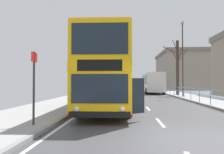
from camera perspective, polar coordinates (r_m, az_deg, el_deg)
name	(u,v)px	position (r m, az deg, el deg)	size (l,w,h in m)	color
ground	(150,137)	(6.78, 10.28, -15.67)	(15.80, 140.00, 0.20)	#424247
double_decker_bus_main	(108,74)	(13.87, -1.18, 0.86)	(3.49, 11.48, 4.32)	#F4B20F
background_bus_far_lane	(152,82)	(34.37, 10.80, -1.42)	(2.74, 10.32, 3.14)	white
pedestrian_railing_far_kerb	(176,89)	(25.76, 16.91, -3.24)	(0.05, 33.15, 1.09)	#598CC6
bus_stop_sign_near	(34,80)	(8.38, -20.31, -0.70)	(0.08, 0.44, 2.71)	#2D2D33
street_lamp_far_side	(183,53)	(25.37, 18.51, 6.05)	(0.28, 0.60, 8.45)	#38383D
bare_tree_far_00	(177,66)	(28.36, 17.22, 2.81)	(2.91, 2.31, 6.94)	#423328
background_building_00	(187,71)	(54.12, 19.51, 1.55)	(12.85, 16.92, 8.88)	gray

